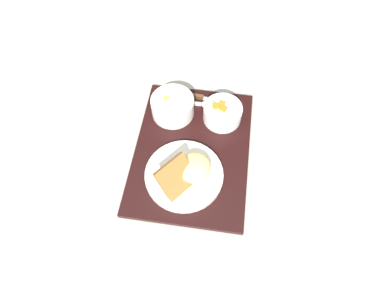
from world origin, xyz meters
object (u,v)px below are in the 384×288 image
object	(u,v)px
bowl_soup	(173,106)
spoon	(198,104)
knife	(202,97)
bowl_salad	(223,112)
plate_main	(187,173)

from	to	relation	value
bowl_soup	spoon	world-z (taller)	bowl_soup
knife	bowl_salad	bearing A→B (deg)	-39.29
plate_main	knife	world-z (taller)	plate_main
plate_main	spoon	xyz separation A→B (m)	(-0.25, -0.03, -0.01)
knife	spoon	bearing A→B (deg)	-100.53
bowl_soup	plate_main	bearing A→B (deg)	25.73
bowl_soup	spoon	distance (m)	0.09
plate_main	spoon	world-z (taller)	plate_main
bowl_salad	plate_main	bearing A→B (deg)	-13.74
spoon	bowl_salad	bearing A→B (deg)	-28.68
knife	plate_main	bearing A→B (deg)	-86.24
bowl_soup	knife	size ratio (longest dim) A/B	0.69
bowl_soup	spoon	bearing A→B (deg)	125.39
spoon	knife	bearing A→B (deg)	73.92
spoon	plate_main	bearing A→B (deg)	-90.21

